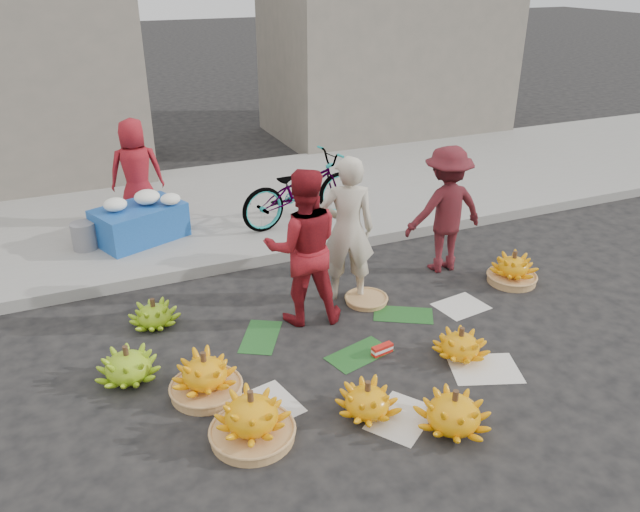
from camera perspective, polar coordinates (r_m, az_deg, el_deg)
name	(u,v)px	position (r m, az deg, el deg)	size (l,w,h in m)	color
ground	(359,342)	(6.50, 3.60, -7.88)	(80.00, 80.00, 0.00)	black
curb	(284,253)	(8.23, -3.29, 0.28)	(40.00, 0.25, 0.15)	gray
sidewalk	(238,203)	(10.09, -7.48, 4.84)	(40.00, 4.00, 0.12)	gray
building_right	(388,16)	(14.40, 6.25, 21.00)	(5.00, 3.00, 5.00)	gray
newspaper_scatter	(398,386)	(5.93, 7.15, -11.70)	(3.20, 1.80, 0.00)	silver
banana_leaves	(342,334)	(6.61, 2.03, -7.18)	(2.00, 1.00, 0.00)	#1A4E1E
banana_bunch_0	(205,376)	(5.78, -10.46, -10.77)	(0.64, 0.64, 0.44)	#AF7D49
banana_bunch_1	(252,418)	(5.25, -6.26, -14.52)	(0.76, 0.76, 0.47)	#AF7D49
banana_bunch_2	(367,400)	(5.50, 4.35, -13.03)	(0.70, 0.70, 0.34)	#FAAA0C
banana_bunch_3	(454,412)	(5.44, 12.12, -13.78)	(0.72, 0.72, 0.39)	#FAAA0C
banana_bunch_4	(460,344)	(6.34, 12.71, -7.90)	(0.57, 0.57, 0.34)	#FAAA0C
banana_bunch_5	(513,269)	(7.92, 17.22, -1.17)	(0.58, 0.58, 0.41)	#AF7D49
banana_bunch_6	(128,365)	(6.14, -17.16, -9.51)	(0.76, 0.76, 0.37)	#6DA617
banana_bunch_7	(154,314)	(6.93, -14.94, -5.16)	(0.59, 0.59, 0.32)	#6DA617
basket_spare	(366,300)	(7.22, 4.26, -4.01)	(0.47, 0.47, 0.05)	#AF7D49
incense_stack	(382,349)	(6.32, 5.71, -8.49)	(0.23, 0.07, 0.09)	red
vendor_cream	(347,230)	(6.96, 2.50, 2.41)	(0.62, 0.41, 1.70)	beige
vendor_red	(303,247)	(6.51, -1.55, 0.80)	(0.83, 0.65, 1.71)	#A41920
man_striped	(446,210)	(7.82, 11.40, 4.17)	(1.03, 0.59, 1.59)	maroon
flower_table	(140,221)	(8.76, -16.13, 3.13)	(1.32, 1.08, 0.66)	#184B9F
grey_bucket	(84,236)	(8.74, -20.76, 1.73)	(0.32, 0.32, 0.36)	slate
flower_vendor	(136,172)	(9.22, -16.44, 7.39)	(0.74, 0.48, 1.51)	#A41920
bicycle	(301,189)	(8.94, -1.76, 6.12)	(1.89, 0.66, 0.99)	gray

